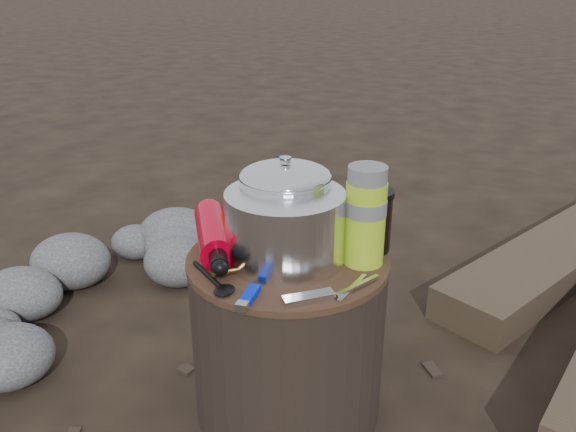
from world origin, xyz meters
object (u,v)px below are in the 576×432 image
at_px(camping_pot, 285,205).
at_px(travel_mug, 370,220).
at_px(stump, 288,335).
at_px(fuel_bottle, 213,233).
at_px(thermos, 365,216).

relative_size(camping_pot, travel_mug, 1.44).
xyz_separation_m(stump, fuel_bottle, (-0.16, -0.03, 0.23)).
xyz_separation_m(thermos, travel_mug, (-0.01, 0.06, -0.04)).
distance_m(stump, camping_pot, 0.29).
xyz_separation_m(camping_pot, travel_mug, (0.17, 0.06, -0.03)).
distance_m(camping_pot, thermos, 0.18).
bearing_deg(travel_mug, stump, -142.37).
height_order(camping_pot, travel_mug, camping_pot).
bearing_deg(camping_pot, fuel_bottle, -151.55).
bearing_deg(camping_pot, travel_mug, 20.22).
bearing_deg(fuel_bottle, thermos, -22.77).
xyz_separation_m(stump, camping_pot, (-0.03, 0.05, 0.29)).
bearing_deg(stump, fuel_bottle, -170.71).
bearing_deg(camping_pot, thermos, -0.86).
bearing_deg(travel_mug, fuel_bottle, -155.97).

